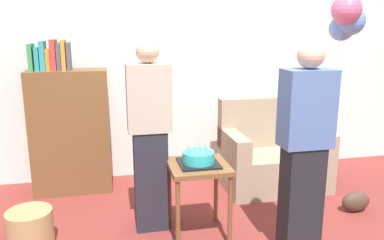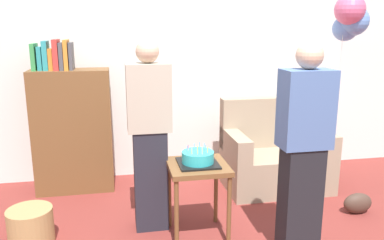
{
  "view_description": "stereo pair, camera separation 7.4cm",
  "coord_description": "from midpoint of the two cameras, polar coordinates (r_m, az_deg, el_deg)",
  "views": [
    {
      "loc": [
        -0.93,
        -2.47,
        1.73
      ],
      "look_at": [
        -0.24,
        0.72,
        0.95
      ],
      "focal_mm": 36.75,
      "sensor_mm": 36.0,
      "label": 1
    },
    {
      "loc": [
        -0.86,
        -2.48,
        1.73
      ],
      "look_at": [
        -0.24,
        0.72,
        0.95
      ],
      "focal_mm": 36.75,
      "sensor_mm": 36.0,
      "label": 2
    }
  ],
  "objects": [
    {
      "name": "wicker_basket",
      "position": [
        3.53,
        -22.99,
        -14.27
      ],
      "size": [
        0.36,
        0.36,
        0.3
      ],
      "primitive_type": "cylinder",
      "color": "#A88451",
      "rests_on": "ground_plane"
    },
    {
      "name": "side_table",
      "position": [
        3.24,
        0.28,
        -8.09
      ],
      "size": [
        0.48,
        0.48,
        0.64
      ],
      "color": "brown",
      "rests_on": "ground_plane"
    },
    {
      "name": "person_holding_cake",
      "position": [
        2.98,
        15.25,
        -4.56
      ],
      "size": [
        0.36,
        0.22,
        1.63
      ],
      "rotation": [
        0.0,
        0.0,
        2.69
      ],
      "color": "black",
      "rests_on": "ground_plane"
    },
    {
      "name": "balloon_bunch",
      "position": [
        4.59,
        21.06,
        13.87
      ],
      "size": [
        0.41,
        0.44,
        2.06
      ],
      "color": "silver",
      "rests_on": "ground_plane"
    },
    {
      "name": "wall_back",
      "position": [
        4.63,
        -1.03,
        8.74
      ],
      "size": [
        6.0,
        0.1,
        2.7
      ],
      "primitive_type": "cube",
      "color": "silver",
      "rests_on": "ground_plane"
    },
    {
      "name": "bookshelf",
      "position": [
        4.32,
        -17.77,
        -1.12
      ],
      "size": [
        0.8,
        0.36,
        1.6
      ],
      "color": "brown",
      "rests_on": "ground_plane"
    },
    {
      "name": "handbag",
      "position": [
        4.12,
        22.17,
        -10.91
      ],
      "size": [
        0.28,
        0.14,
        0.2
      ],
      "primitive_type": "ellipsoid",
      "color": "#473328",
      "rests_on": "ground_plane"
    },
    {
      "name": "birthday_cake",
      "position": [
        3.19,
        0.29,
        -5.57
      ],
      "size": [
        0.32,
        0.32,
        0.17
      ],
      "color": "black",
      "rests_on": "side_table"
    },
    {
      "name": "couch",
      "position": [
        4.43,
        11.1,
        -5.1
      ],
      "size": [
        1.1,
        0.7,
        0.96
      ],
      "color": "gray",
      "rests_on": "ground_plane"
    },
    {
      "name": "person_blowing_candles",
      "position": [
        3.31,
        -6.78,
        -2.36
      ],
      "size": [
        0.36,
        0.22,
        1.63
      ],
      "rotation": [
        0.0,
        0.0,
        0.36
      ],
      "color": "#23232D",
      "rests_on": "ground_plane"
    }
  ]
}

